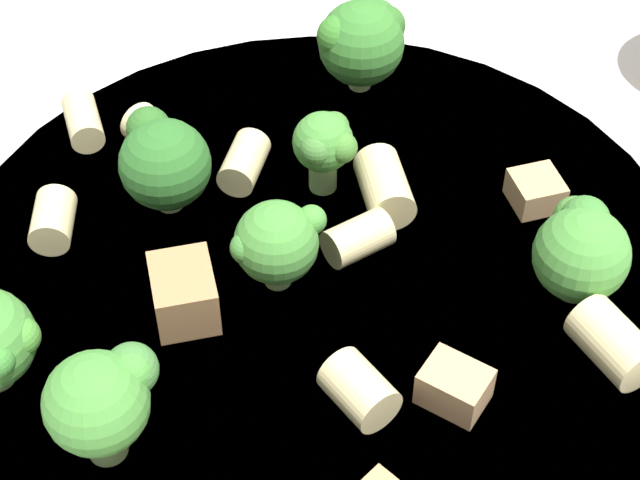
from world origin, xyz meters
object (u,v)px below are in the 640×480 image
Objects in this scene: broccoli_floret_6 at (581,248)px; rigatoni_0 at (83,121)px; rigatoni_4 at (244,162)px; rigatoni_8 at (384,187)px; rigatoni_1 at (157,137)px; rigatoni_5 at (53,220)px; chicken_chunk_1 at (184,293)px; broccoli_floret_0 at (276,243)px; rigatoni_2 at (359,390)px; broccoli_floret_3 at (325,145)px; rigatoni_3 at (613,343)px; pasta_bowl at (320,284)px; broccoli_floret_2 at (103,399)px; broccoli_floret_4 at (162,160)px; chicken_chunk_2 at (454,386)px; broccoli_floret_1 at (362,40)px; rigatoni_7 at (358,238)px; chicken_chunk_3 at (536,191)px.

broccoli_floret_6 reaches higher than rigatoni_0.
rigatoni_8 is (-0.01, 0.05, 0.00)m from rigatoni_4.
rigatoni_1 is at bearing -76.14° from rigatoni_8.
rigatoni_5 is 0.86× the size of chicken_chunk_1.
broccoli_floret_0 is 0.06m from rigatoni_2.
broccoli_floret_3 is at bearing 136.22° from rigatoni_5.
broccoli_floret_6 is at bearing -135.64° from rigatoni_3.
rigatoni_8 is at bearing 172.07° from pasta_bowl.
rigatoni_8 is (-0.13, 0.02, -0.02)m from broccoli_floret_2.
broccoli_floret_4 is 0.13m from chicken_chunk_2.
broccoli_floret_1 is 0.14m from rigatoni_5.
broccoli_floret_1 is 0.16m from chicken_chunk_2.
pasta_bowl is 0.08m from chicken_chunk_2.
broccoli_floret_2 is at bearing 52.17° from rigatoni_5.
rigatoni_2 is (0.04, 0.11, -0.01)m from broccoli_floret_4.
broccoli_floret_6 is 1.22× the size of rigatoni_8.
rigatoni_4 is (0.01, -0.13, -0.01)m from broccoli_floret_6.
rigatoni_5 is at bearing -34.03° from broccoli_floret_4.
chicken_chunk_2 is at bearing 43.69° from rigatoni_8.
rigatoni_1 is at bearing -112.11° from broccoli_floret_0.
broccoli_floret_1 is 1.11× the size of broccoli_floret_6.
rigatoni_3 is 0.20m from rigatoni_5.
rigatoni_5 is 1.08× the size of chicken_chunk_2.
rigatoni_3 is 0.14m from chicken_chunk_1.
rigatoni_7 reaches higher than pasta_bowl.
pasta_bowl is 8.73× the size of broccoli_floret_0.
rigatoni_2 is 0.93× the size of rigatoni_4.
pasta_bowl is 12.83× the size of rigatoni_7.
rigatoni_0 is 1.10× the size of rigatoni_7.
broccoli_floret_2 is 1.82× the size of rigatoni_2.
broccoli_floret_2 reaches higher than broccoli_floret_3.
pasta_bowl is 0.11m from broccoli_floret_1.
chicken_chunk_1 is 0.09m from chicken_chunk_2.
broccoli_floret_0 is 1.34× the size of rigatoni_1.
chicken_chunk_1 is at bearing -5.73° from broccoli_floret_3.
chicken_chunk_2 is (0.06, 0.08, -0.01)m from broccoli_floret_3.
rigatoni_5 is (0.02, -0.08, -0.01)m from broccoli_floret_0.
broccoli_floret_6 is 0.07m from chicken_chunk_2.
rigatoni_7 is 1.13× the size of chicken_chunk_2.
rigatoni_3 is at bearing 138.62° from chicken_chunk_2.
broccoli_floret_4 is at bearing -58.89° from rigatoni_8.
rigatoni_8 reaches higher than rigatoni_0.
broccoli_floret_0 is 0.08m from rigatoni_1.
broccoli_floret_4 is 0.11m from rigatoni_2.
rigatoni_5 is at bearing -93.83° from chicken_chunk_1.
chicken_chunk_3 is (-0.11, 0.14, -0.00)m from rigatoni_5.
broccoli_floret_3 is 1.21× the size of rigatoni_3.
rigatoni_4 is 1.18× the size of chicken_chunk_2.
broccoli_floret_3 is at bearing -125.50° from chicken_chunk_2.
rigatoni_0 is 0.06m from rigatoni_5.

